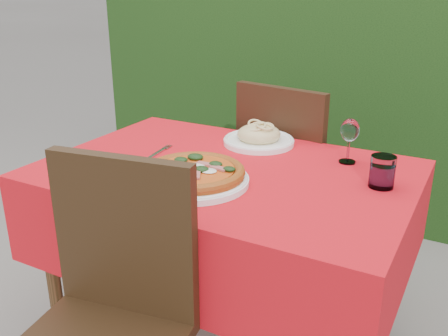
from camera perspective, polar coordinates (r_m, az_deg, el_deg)
The scene contains 9 objects.
hedge at distance 3.10m, azimuth 14.31°, elevation 11.94°, with size 3.20×0.55×1.78m.
dining_table at distance 1.79m, azimuth 0.21°, elevation -4.53°, with size 1.26×0.86×0.75m.
chair_near at distance 1.42m, azimuth -13.04°, elevation -15.43°, with size 0.48×0.48×0.93m.
chair_far at distance 2.29m, azimuth 7.52°, elevation -0.40°, with size 0.49×0.49×0.94m.
pizza_plate at distance 1.59m, azimuth -3.46°, elevation -0.77°, with size 0.41×0.41×0.07m.
pasta_plate at distance 1.97m, azimuth 4.00°, elevation 3.54°, with size 0.28×0.28×0.08m.
water_glass at distance 1.63m, azimuth 17.63°, elevation -0.57°, with size 0.08×0.08×0.10m.
wine_glass at distance 1.80m, azimuth 14.18°, elevation 4.01°, with size 0.07×0.07×0.16m.
fork at distance 1.87m, azimuth -7.80°, elevation 1.60°, with size 0.02×0.20×0.01m, color #AEAEB5.
Camera 1 is at (0.77, -1.42, 1.36)m, focal length 40.00 mm.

